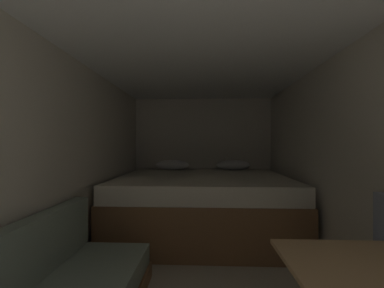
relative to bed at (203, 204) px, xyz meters
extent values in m
plane|color=#B2A893|center=(0.00, -1.37, -0.41)|extent=(6.75, 6.75, 0.00)
cube|color=beige|center=(0.00, 1.03, 0.64)|extent=(2.58, 0.05, 2.09)
cube|color=beige|center=(-1.26, -1.37, 0.64)|extent=(0.05, 4.75, 2.09)
cube|color=beige|center=(1.26, -1.37, 0.64)|extent=(0.05, 4.75, 2.09)
cube|color=white|center=(0.00, -1.37, 1.71)|extent=(2.58, 4.75, 0.05)
cube|color=brown|center=(0.00, -0.01, -0.11)|extent=(2.36, 1.93, 0.60)
cube|color=beige|center=(0.00, -0.01, 0.29)|extent=(2.32, 1.89, 0.22)
ellipsoid|color=white|center=(-0.53, 0.76, 0.49)|extent=(0.58, 0.28, 0.17)
ellipsoid|color=white|center=(0.53, 0.76, 0.49)|extent=(0.58, 0.28, 0.17)
cube|color=tan|center=(0.76, -2.44, 0.28)|extent=(0.73, 0.71, 0.02)
camera|label=1|loc=(0.01, -3.56, 0.85)|focal=23.30mm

